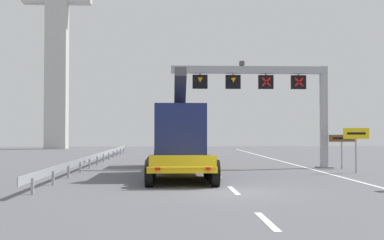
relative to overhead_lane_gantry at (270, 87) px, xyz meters
name	(u,v)px	position (x,y,z in m)	size (l,w,h in m)	color
ground	(230,192)	(-3.92, -11.53, -5.04)	(112.00, 112.00, 0.00)	#5B5B60
lane_markings	(199,158)	(-3.75, 10.96, -5.04)	(0.20, 59.59, 0.01)	silver
edge_line_right	(305,167)	(2.28, 0.47, -5.04)	(0.20, 63.00, 0.01)	silver
overhead_lane_gantry	(270,87)	(0.00, 0.00, 0.00)	(9.96, 0.90, 6.61)	#9EA0A5
heavy_haul_truck_yellow	(179,136)	(-5.70, -2.50, -3.05)	(3.04, 14.07, 5.30)	yellow
exit_sign_yellow	(356,139)	(3.95, -3.73, -3.19)	(1.42, 0.15, 2.45)	#9EA0A5
tourist_info_sign_brown	(342,143)	(4.22, -0.81, -3.46)	(1.62, 0.15, 2.06)	#9EA0A5
guardrail_left	(100,156)	(-11.14, 4.67, -4.48)	(0.13, 36.40, 0.76)	#999EA3
bridge_pylon_distant	(57,25)	(-21.26, 34.81, 11.47)	(9.00, 2.00, 32.25)	#B7B7B2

